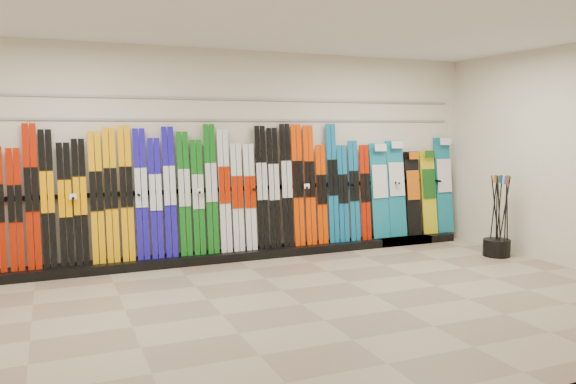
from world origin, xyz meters
name	(u,v)px	position (x,y,z in m)	size (l,w,h in m)	color
floor	(302,304)	(0.00, 0.00, 0.00)	(8.00, 8.00, 0.00)	#88715E
back_wall	(231,155)	(0.00, 2.50, 1.50)	(8.00, 8.00, 0.00)	beige
ceiling	(302,18)	(0.00, 0.00, 3.00)	(8.00, 8.00, 0.00)	silver
ski_rack_base	(251,253)	(0.22, 2.28, 0.06)	(8.00, 0.40, 0.12)	black
skis	(204,194)	(-0.46, 2.32, 0.97)	(5.38, 0.21, 1.83)	#AA1702
snowboards	(412,190)	(3.08, 2.36, 0.87)	(1.59, 0.25, 1.60)	#14728C
pole_bin	(497,248)	(3.60, 0.94, 0.12)	(0.39, 0.39, 0.25)	black
ski_poles	(500,215)	(3.63, 0.94, 0.61)	(0.22, 0.38, 1.18)	black
slatwall_rail_0	(231,120)	(0.00, 2.48, 2.00)	(7.60, 0.02, 0.03)	gray
slatwall_rail_1	(231,99)	(0.00, 2.48, 2.30)	(7.60, 0.02, 0.03)	gray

